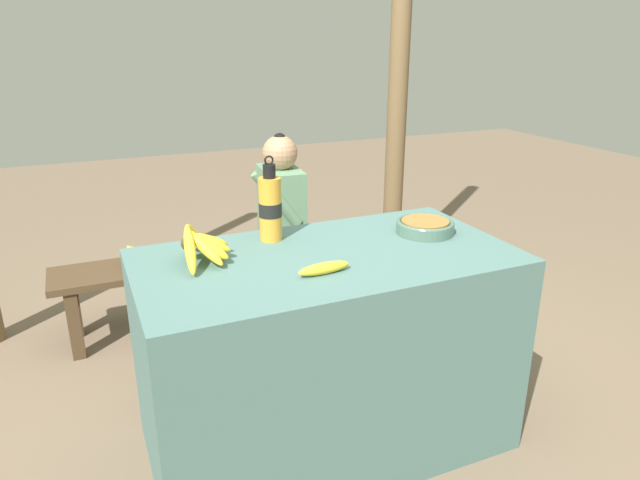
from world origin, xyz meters
name	(u,v)px	position (x,y,z in m)	size (l,w,h in m)	color
ground_plane	(326,438)	(0.00, 0.00, 0.00)	(12.00, 12.00, 0.00)	#75604C
market_counter	(327,352)	(0.00, 0.00, 0.39)	(1.34, 0.71, 0.79)	#4C706B
banana_bunch_ripe	(200,243)	(-0.42, 0.12, 0.86)	(0.19, 0.31, 0.15)	#4C381E
serving_bowl	(425,226)	(0.45, 0.06, 0.82)	(0.23, 0.23, 0.05)	#4C6B5B
water_bottle	(270,207)	(-0.13, 0.23, 0.92)	(0.09, 0.09, 0.32)	gold
loose_banana_front	(324,268)	(-0.08, -0.15, 0.81)	(0.19, 0.05, 0.04)	yellow
wooden_bench	(225,263)	(-0.09, 1.17, 0.34)	(1.78, 0.32, 0.39)	#4C3823
seated_vendor	(273,214)	(0.19, 1.14, 0.59)	(0.42, 0.40, 1.03)	#473828
banana_bunch_green	(137,255)	(-0.55, 1.16, 0.45)	(0.18, 0.28, 0.13)	#4C381E
support_post_far	(399,68)	(1.11, 1.41, 1.33)	(0.12, 0.12, 2.66)	brown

